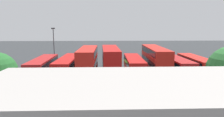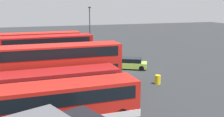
{
  "view_description": "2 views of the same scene",
  "coord_description": "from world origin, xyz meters",
  "px_view_note": "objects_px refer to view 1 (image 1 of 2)",
  "views": [
    {
      "loc": [
        2.67,
        40.95,
        7.93
      ],
      "look_at": [
        1.37,
        2.5,
        1.64
      ],
      "focal_mm": 31.23,
      "sensor_mm": 36.0,
      "label": 1
    },
    {
      "loc": [
        -29.38,
        11.98,
        8.24
      ],
      "look_at": [
        -1.05,
        2.3,
        1.91
      ],
      "focal_mm": 41.74,
      "sensor_mm": 36.0,
      "label": 2
    }
  ],
  "objects_px": {
    "car_hatchback_silver": "(115,60)",
    "bus_single_deck_fourth": "(134,65)",
    "bus_single_deck_near_end": "(195,65)",
    "bus_single_deck_second": "(175,66)",
    "waste_bin_yellow": "(146,61)",
    "bus_double_decker_sixth": "(88,61)",
    "lamp_post_tall": "(54,44)",
    "bus_double_decker_third": "(155,60)",
    "bus_double_decker_fifth": "(111,60)",
    "bus_single_deck_seventh": "(68,66)",
    "bus_single_deck_far_end": "(43,67)"
  },
  "relations": [
    {
      "from": "bus_double_decker_third",
      "to": "bus_single_deck_fourth",
      "type": "xyz_separation_m",
      "value": [
        3.64,
        0.56,
        -0.83
      ]
    },
    {
      "from": "bus_single_deck_far_end",
      "to": "car_hatchback_silver",
      "type": "height_order",
      "value": "bus_single_deck_far_end"
    },
    {
      "from": "bus_single_deck_near_end",
      "to": "bus_single_deck_fourth",
      "type": "bearing_deg",
      "value": 0.85
    },
    {
      "from": "bus_double_decker_third",
      "to": "bus_double_decker_sixth",
      "type": "distance_m",
      "value": 11.16
    },
    {
      "from": "bus_single_deck_second",
      "to": "waste_bin_yellow",
      "type": "height_order",
      "value": "bus_single_deck_second"
    },
    {
      "from": "bus_single_deck_fourth",
      "to": "bus_single_deck_seventh",
      "type": "distance_m",
      "value": 10.82
    },
    {
      "from": "bus_double_decker_fifth",
      "to": "car_hatchback_silver",
      "type": "relative_size",
      "value": 2.28
    },
    {
      "from": "lamp_post_tall",
      "to": "bus_single_deck_second",
      "type": "bearing_deg",
      "value": 158.68
    },
    {
      "from": "bus_single_deck_seventh",
      "to": "waste_bin_yellow",
      "type": "distance_m",
      "value": 18.37
    },
    {
      "from": "bus_single_deck_near_end",
      "to": "lamp_post_tall",
      "type": "bearing_deg",
      "value": -17.64
    },
    {
      "from": "bus_single_deck_second",
      "to": "waste_bin_yellow",
      "type": "xyz_separation_m",
      "value": [
        2.57,
        -10.91,
        -1.15
      ]
    },
    {
      "from": "bus_double_decker_sixth",
      "to": "waste_bin_yellow",
      "type": "height_order",
      "value": "bus_double_decker_sixth"
    },
    {
      "from": "bus_double_decker_sixth",
      "to": "lamp_post_tall",
      "type": "height_order",
      "value": "lamp_post_tall"
    },
    {
      "from": "car_hatchback_silver",
      "to": "waste_bin_yellow",
      "type": "distance_m",
      "value": 6.95
    },
    {
      "from": "lamp_post_tall",
      "to": "waste_bin_yellow",
      "type": "distance_m",
      "value": 19.89
    },
    {
      "from": "bus_double_decker_sixth",
      "to": "lamp_post_tall",
      "type": "relative_size",
      "value": 1.35
    },
    {
      "from": "bus_single_deck_seventh",
      "to": "lamp_post_tall",
      "type": "relative_size",
      "value": 1.47
    },
    {
      "from": "lamp_post_tall",
      "to": "bus_double_decker_sixth",
      "type": "bearing_deg",
      "value": 131.22
    },
    {
      "from": "bus_double_decker_third",
      "to": "bus_double_decker_sixth",
      "type": "xyz_separation_m",
      "value": [
        11.12,
        0.98,
        -0.0
      ]
    },
    {
      "from": "bus_single_deck_fourth",
      "to": "bus_double_decker_fifth",
      "type": "relative_size",
      "value": 0.98
    },
    {
      "from": "bus_double_decker_sixth",
      "to": "lamp_post_tall",
      "type": "xyz_separation_m",
      "value": [
        7.59,
        -8.67,
        2.09
      ]
    },
    {
      "from": "lamp_post_tall",
      "to": "bus_single_deck_near_end",
      "type": "bearing_deg",
      "value": 162.36
    },
    {
      "from": "car_hatchback_silver",
      "to": "lamp_post_tall",
      "type": "relative_size",
      "value": 0.61
    },
    {
      "from": "bus_double_decker_sixth",
      "to": "waste_bin_yellow",
      "type": "xyz_separation_m",
      "value": [
        -11.73,
        -11.04,
        -1.97
      ]
    },
    {
      "from": "bus_double_decker_sixth",
      "to": "lamp_post_tall",
      "type": "distance_m",
      "value": 11.71
    },
    {
      "from": "car_hatchback_silver",
      "to": "waste_bin_yellow",
      "type": "xyz_separation_m",
      "value": [
        -6.95,
        -0.21,
        -0.23
      ]
    },
    {
      "from": "bus_single_deck_near_end",
      "to": "bus_single_deck_second",
      "type": "height_order",
      "value": "same"
    },
    {
      "from": "bus_single_deck_second",
      "to": "bus_double_decker_fifth",
      "type": "relative_size",
      "value": 1.01
    },
    {
      "from": "bus_single_deck_seventh",
      "to": "bus_double_decker_third",
      "type": "bearing_deg",
      "value": -178.45
    },
    {
      "from": "bus_single_deck_near_end",
      "to": "bus_single_deck_far_end",
      "type": "bearing_deg",
      "value": 1.62
    },
    {
      "from": "bus_double_decker_sixth",
      "to": "bus_single_deck_seventh",
      "type": "height_order",
      "value": "bus_double_decker_sixth"
    },
    {
      "from": "bus_single_deck_second",
      "to": "bus_double_decker_sixth",
      "type": "bearing_deg",
      "value": 0.5
    },
    {
      "from": "bus_single_deck_second",
      "to": "bus_double_decker_third",
      "type": "distance_m",
      "value": 3.39
    },
    {
      "from": "bus_double_decker_fifth",
      "to": "bus_single_deck_far_end",
      "type": "distance_m",
      "value": 10.89
    },
    {
      "from": "bus_double_decker_fifth",
      "to": "bus_single_deck_seventh",
      "type": "bearing_deg",
      "value": 0.42
    },
    {
      "from": "bus_double_decker_sixth",
      "to": "bus_single_deck_far_end",
      "type": "xyz_separation_m",
      "value": [
        7.18,
        0.13,
        -0.83
      ]
    },
    {
      "from": "bus_single_deck_near_end",
      "to": "bus_single_deck_seventh",
      "type": "relative_size",
      "value": 0.89
    },
    {
      "from": "car_hatchback_silver",
      "to": "bus_single_deck_fourth",
      "type": "bearing_deg",
      "value": 104.52
    },
    {
      "from": "bus_single_deck_second",
      "to": "lamp_post_tall",
      "type": "xyz_separation_m",
      "value": [
        21.89,
        -8.54,
        2.92
      ]
    },
    {
      "from": "bus_single_deck_fourth",
      "to": "waste_bin_yellow",
      "type": "bearing_deg",
      "value": -111.82
    },
    {
      "from": "bus_single_deck_second",
      "to": "bus_single_deck_fourth",
      "type": "relative_size",
      "value": 1.02
    },
    {
      "from": "car_hatchback_silver",
      "to": "lamp_post_tall",
      "type": "distance_m",
      "value": 13.14
    },
    {
      "from": "bus_single_deck_near_end",
      "to": "bus_single_deck_second",
      "type": "distance_m",
      "value": 3.6
    },
    {
      "from": "bus_double_decker_fifth",
      "to": "waste_bin_yellow",
      "type": "bearing_deg",
      "value": -127.85
    },
    {
      "from": "bus_single_deck_far_end",
      "to": "lamp_post_tall",
      "type": "bearing_deg",
      "value": -87.32
    },
    {
      "from": "bus_single_deck_fourth",
      "to": "bus_double_decker_sixth",
      "type": "bearing_deg",
      "value": 3.23
    },
    {
      "from": "bus_single_deck_fourth",
      "to": "car_hatchback_silver",
      "type": "distance_m",
      "value": 10.79
    },
    {
      "from": "bus_double_decker_third",
      "to": "bus_single_deck_fourth",
      "type": "bearing_deg",
      "value": 8.78
    },
    {
      "from": "bus_double_decker_fifth",
      "to": "lamp_post_tall",
      "type": "relative_size",
      "value": 1.38
    },
    {
      "from": "bus_single_deck_near_end",
      "to": "bus_single_deck_far_end",
      "type": "xyz_separation_m",
      "value": [
        25.05,
        0.71,
        0.0
      ]
    }
  ]
}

